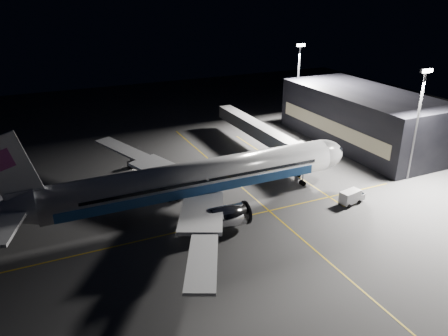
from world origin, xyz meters
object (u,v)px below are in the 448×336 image
at_px(safety_cone_b, 206,185).
at_px(floodlight_mast_south, 418,116).
at_px(airliner, 191,180).
at_px(jet_bridge, 262,132).
at_px(floodlight_mast_north, 298,78).
at_px(service_truck, 352,196).
at_px(baggage_tug, 134,163).
at_px(safety_cone_a, 209,188).
at_px(safety_cone_c, 166,187).

bearing_deg(safety_cone_b, floodlight_mast_south, -19.81).
distance_m(airliner, safety_cone_b, 9.98).
height_order(jet_bridge, floodlight_mast_north, floodlight_mast_north).
bearing_deg(airliner, service_truck, -20.90).
xyz_separation_m(service_truck, safety_cone_b, (-19.47, 16.34, -1.00)).
bearing_deg(service_truck, floodlight_mast_south, 1.12).
bearing_deg(baggage_tug, safety_cone_a, -69.82).
distance_m(service_truck, safety_cone_a, 24.63).
xyz_separation_m(floodlight_mast_north, service_truck, (-16.22, -41.48, -11.08)).
distance_m(floodlight_mast_north, safety_cone_b, 45.30).
distance_m(airliner, safety_cone_a, 9.06).
bearing_deg(floodlight_mast_south, safety_cone_b, 160.19).
height_order(floodlight_mast_south, baggage_tug, floodlight_mast_south).
bearing_deg(floodlight_mast_south, safety_cone_c, 160.71).
relative_size(airliner, safety_cone_a, 98.65).
xyz_separation_m(airliner, jet_bridge, (23.08, 18.06, -0.58)).
bearing_deg(safety_cone_a, safety_cone_b, 87.69).
distance_m(floodlight_mast_south, service_truck, 19.95).
xyz_separation_m(floodlight_mast_south, service_truck, (-16.22, -3.48, -11.08)).
relative_size(jet_bridge, safety_cone_c, 51.21).
distance_m(safety_cone_a, safety_cone_b, 1.36).
bearing_deg(service_truck, safety_cone_b, 129.02).
xyz_separation_m(airliner, service_truck, (24.86, -9.49, -3.87)).
height_order(floodlight_mast_north, baggage_tug, floodlight_mast_north).
bearing_deg(floodlight_mast_south, airliner, 171.67).
relative_size(airliner, service_truck, 12.33).
xyz_separation_m(floodlight_mast_south, safety_cone_c, (-42.62, 14.92, -12.04)).
xyz_separation_m(airliner, baggage_tug, (-4.24, 21.49, -4.41)).
bearing_deg(safety_cone_c, baggage_tug, 102.10).
height_order(baggage_tug, safety_cone_a, baggage_tug).
distance_m(baggage_tug, safety_cone_a, 18.66).
xyz_separation_m(baggage_tug, safety_cone_b, (9.63, -14.65, -0.46)).
relative_size(jet_bridge, floodlight_mast_north, 1.66).
xyz_separation_m(floodlight_mast_south, safety_cone_a, (-35.75, 11.50, -12.06)).
xyz_separation_m(floodlight_mast_south, safety_cone_b, (-35.69, 12.86, -12.08)).
bearing_deg(jet_bridge, baggage_tug, 172.83).
bearing_deg(safety_cone_b, floodlight_mast_north, 35.16).
height_order(jet_bridge, floodlight_mast_south, floodlight_mast_south).
height_order(airliner, safety_cone_b, airliner).
relative_size(floodlight_mast_north, safety_cone_a, 33.22).
xyz_separation_m(floodlight_mast_north, baggage_tug, (-45.32, -10.49, -11.62)).
height_order(airliner, safety_cone_a, airliner).
distance_m(floodlight_mast_south, safety_cone_a, 39.44).
bearing_deg(service_truck, baggage_tug, 122.22).
height_order(service_truck, safety_cone_a, service_truck).
bearing_deg(safety_cone_c, airliner, -80.17).
bearing_deg(safety_cone_c, safety_cone_a, -26.46).
xyz_separation_m(airliner, safety_cone_b, (5.38, 6.85, -4.87)).
distance_m(jet_bridge, service_truck, 27.80).
height_order(jet_bridge, safety_cone_a, jet_bridge).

